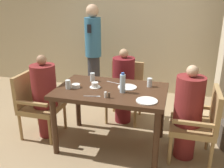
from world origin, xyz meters
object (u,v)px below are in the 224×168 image
Objects in this scene: glass_tall_far at (150,82)px; plate_main_right at (127,87)px; chair_left_side at (37,102)px; glass_tall_near at (68,84)px; diner_in_far_chair at (123,86)px; water_bottle at (123,83)px; diner_in_left_chair at (45,96)px; diner_in_right_chair at (188,112)px; bowl_small at (76,86)px; teacup_with_saucer at (95,85)px; chair_far_side at (125,89)px; plate_main_left at (147,101)px; glass_tall_mid at (92,77)px; chair_right_side at (199,121)px; standing_host at (93,50)px.

plate_main_right is at bearing -157.60° from glass_tall_far.
chair_left_side is 0.65m from glass_tall_near.
water_bottle is at bearing -77.94° from diner_in_far_chair.
diner_in_left_chair is 1.11m from plate_main_right.
water_bottle is (-0.75, -0.07, 0.30)m from diner_in_right_chair.
chair_left_side is 3.64× the size of water_bottle.
diner_in_left_chair is 1.00× the size of diner_in_far_chair.
diner_in_far_chair is 1.12m from diner_in_right_chair.
bowl_small is 0.10m from glass_tall_near.
chair_far_side is at bearing 75.77° from teacup_with_saucer.
diner_in_left_chair is 4.90× the size of plate_main_left.
diner_in_left_chair is at bearing 176.32° from water_bottle.
plate_main_right is 0.96× the size of water_bottle.
glass_tall_far reaches higher than teacup_with_saucer.
glass_tall_mid is at bearing 178.66° from glass_tall_far.
plate_main_left is at bearing -10.40° from diner_in_left_chair.
glass_tall_mid and glass_tall_far have the same top height.
glass_tall_mid is at bearing 116.58° from teacup_with_saucer.
diner_in_far_chair reaches higher than plate_main_right.
chair_right_side is 0.73m from glass_tall_far.
diner_in_far_chair is 0.60m from glass_tall_mid.
chair_right_side is at bearing -0.00° from diner_in_left_chair.
plate_main_left is 0.46m from glass_tall_far.
plate_main_right is 1.73× the size of teacup_with_saucer.
chair_right_side is at bearing 23.53° from plate_main_left.
chair_right_side reaches higher than plate_main_right.
diner_in_far_chair is 0.97m from glass_tall_near.
glass_tall_far is at bearing -54.03° from chair_far_side.
bowl_small is 0.95× the size of glass_tall_near.
plate_main_left is (1.20, -1.70, -0.13)m from standing_host.
standing_host reaches higher than chair_left_side.
diner_in_left_chair is 0.67× the size of standing_host.
teacup_with_saucer is at bearing 22.90° from glass_tall_near.
glass_tall_near is (-0.50, -0.79, 0.25)m from diner_in_far_chair.
standing_host is 15.51× the size of glass_tall_far.
glass_tall_near is (-1.41, -0.12, 0.24)m from diner_in_right_chair.
diner_in_right_chair reaches higher than glass_tall_far.
diner_in_left_chair reaches higher than teacup_with_saucer.
chair_far_side is 3.78× the size of plate_main_left.
glass_tall_mid is (-0.31, -0.44, 0.25)m from diner_in_far_chair.
chair_right_side is 8.46× the size of bowl_small.
plate_main_left is (0.46, -0.92, 0.20)m from diner_in_far_chair.
chair_far_side is at bearing -41.38° from standing_host.
chair_far_side is 1.00× the size of chair_right_side.
diner_in_left_chair is 10.37× the size of glass_tall_near.
chair_far_side is at bearing 41.54° from diner_in_left_chair.
teacup_with_saucer is at bearing -107.00° from diner_in_far_chair.
teacup_with_saucer is (-1.25, 0.00, 0.32)m from chair_right_side.
diner_in_right_chair is at bearing 5.08° from glass_tall_near.
chair_right_side is 3.64× the size of water_bottle.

